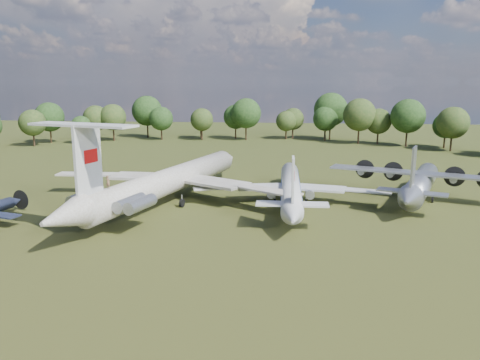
# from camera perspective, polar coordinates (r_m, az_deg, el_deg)

# --- Properties ---
(ground) EXTENTS (300.00, 300.00, 0.00)m
(ground) POSITION_cam_1_polar(r_m,az_deg,el_deg) (69.57, -7.87, -3.52)
(ground) COLOR #253A13
(ground) RESTS_ON ground
(il62_airliner) EXTENTS (55.42, 64.06, 5.36)m
(il62_airliner) POSITION_cam_1_polar(r_m,az_deg,el_deg) (73.10, -8.49, -0.62)
(il62_airliner) COLOR beige
(il62_airliner) RESTS_ON ground
(tu104_jet) EXTENTS (30.37, 40.19, 3.98)m
(tu104_jet) POSITION_cam_1_polar(r_m,az_deg,el_deg) (71.72, 6.18, -1.36)
(tu104_jet) COLOR silver
(tu104_jet) RESTS_ON ground
(an12_transport) EXTENTS (38.63, 40.57, 4.25)m
(an12_transport) POSITION_cam_1_polar(r_m,az_deg,el_deg) (78.98, 21.10, -0.77)
(an12_transport) COLOR #A9ACB1
(an12_transport) RESTS_ON ground
(person_on_il62) EXTENTS (0.68, 0.55, 1.63)m
(person_on_il62) POSITION_cam_1_polar(r_m,az_deg,el_deg) (60.26, -15.81, -0.22)
(person_on_il62) COLOR #876045
(person_on_il62) RESTS_ON il62_airliner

